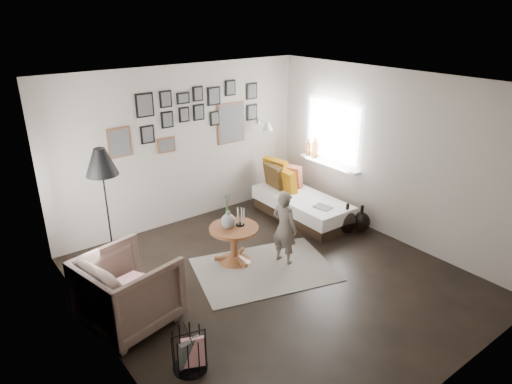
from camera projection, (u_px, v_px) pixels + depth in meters
ground at (276, 279)px, 6.15m from camera, size 4.80×4.80×0.00m
wall_back at (183, 146)px, 7.42m from camera, size 4.50×0.00×4.50m
wall_front at (457, 274)px, 3.90m from camera, size 4.50×0.00×4.50m
wall_left at (98, 243)px, 4.39m from camera, size 0.00×4.80×4.80m
wall_right at (391, 156)px, 6.93m from camera, size 0.00×4.80×4.80m
ceiling at (279, 84)px, 5.17m from camera, size 4.80×4.80×0.00m
door_left at (66, 223)px, 5.38m from camera, size 0.00×2.14×2.14m
window_right at (323, 159)px, 8.01m from camera, size 0.15×1.32×1.30m
gallery_wall at (197, 117)px, 7.40m from camera, size 2.74×0.03×1.08m
wall_sconce at (267, 126)px, 8.04m from camera, size 0.18×0.36×0.16m
rug at (265, 269)px, 6.37m from camera, size 2.15×1.78×0.01m
pedestal_table at (234, 246)px, 6.49m from camera, size 0.70×0.70×0.55m
vase at (228, 218)px, 6.29m from camera, size 0.20×0.20×0.50m
candles at (240, 217)px, 6.40m from camera, size 0.12×0.12×0.26m
daybed at (298, 202)px, 7.89m from camera, size 0.81×1.89×0.90m
magazine_on_daybed at (323, 207)px, 7.33m from camera, size 0.24×0.31×0.01m
armchair at (129, 290)px, 5.16m from camera, size 1.14×1.12×0.87m
armchair_cushion at (129, 284)px, 5.19m from camera, size 0.46×0.47×0.18m
floor_lamp at (102, 167)px, 5.78m from camera, size 0.41×0.41×1.78m
magazine_basket at (190, 351)px, 4.57m from camera, size 0.42×0.42×0.43m
demijohn_large at (346, 222)px, 7.35m from camera, size 0.34×0.34×0.51m
demijohn_small at (361, 222)px, 7.39m from camera, size 0.30×0.30×0.46m
child at (284, 228)px, 6.38m from camera, size 0.34×0.44×1.09m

